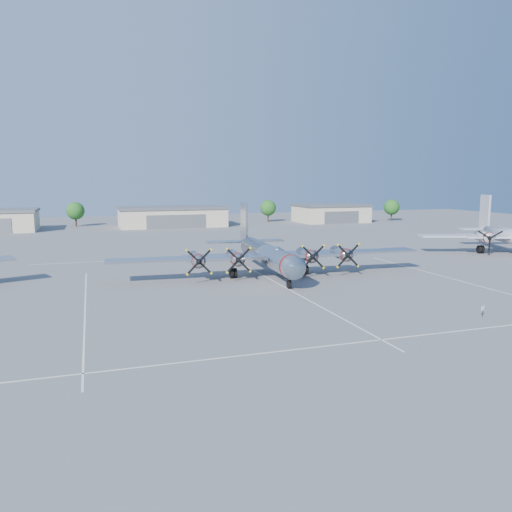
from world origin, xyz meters
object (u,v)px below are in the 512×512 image
object	(u,v)px
tree_west	(75,211)
info_placard	(483,309)
tree_east	(268,208)
twin_engine_east	(505,252)
main_bomber_b29	(266,274)
hangar_center	(172,216)
hangar_east	(331,213)
tree_far_east	(392,207)

from	to	relation	value
tree_west	info_placard	bearing A→B (deg)	-71.12
tree_east	twin_engine_east	world-z (taller)	tree_east
main_bomber_b29	twin_engine_east	world-z (taller)	twin_engine_east
hangar_center	info_placard	world-z (taller)	hangar_center
hangar_center	info_placard	distance (m)	101.90
hangar_east	tree_west	bearing A→B (deg)	173.72
twin_engine_east	tree_west	bearing A→B (deg)	152.08
tree_west	main_bomber_b29	world-z (taller)	tree_west
twin_engine_east	info_placard	xyz separation A→B (m)	(-34.55, -32.39, 0.72)
hangar_center	tree_far_east	world-z (taller)	tree_far_east
hangar_east	tree_east	xyz separation A→B (m)	(-18.00, 6.04, 1.51)
hangar_center	tree_far_east	bearing A→B (deg)	-1.65
main_bomber_b29	twin_engine_east	xyz separation A→B (m)	(46.17, 6.09, 0.00)
tree_west	twin_engine_east	world-z (taller)	tree_west
tree_far_east	main_bomber_b29	bearing A→B (deg)	-132.73
hangar_center	tree_far_east	size ratio (longest dim) A/B	4.31
tree_west	tree_east	bearing A→B (deg)	-2.08
tree_west	tree_far_east	world-z (taller)	same
tree_east	main_bomber_b29	world-z (taller)	tree_east
tree_far_east	hangar_east	bearing A→B (deg)	174.39
hangar_east	twin_engine_east	bearing A→B (deg)	-90.94
hangar_center	main_bomber_b29	distance (m)	74.88
tree_west	twin_engine_east	xyz separation A→B (m)	(71.87, -76.77, -4.22)
twin_engine_east	info_placard	distance (m)	47.36
tree_far_east	main_bomber_b29	xyz separation A→B (m)	(-67.30, -72.86, -4.22)
tree_east	twin_engine_east	distance (m)	76.77
twin_engine_east	hangar_center	bearing A→B (deg)	143.26
main_bomber_b29	hangar_center	bearing A→B (deg)	93.70
hangar_east	twin_engine_east	world-z (taller)	hangar_east
hangar_center	twin_engine_east	xyz separation A→B (m)	(46.87, -68.74, -2.71)
tree_east	main_bomber_b29	size ratio (longest dim) A/B	0.16
info_placard	main_bomber_b29	bearing A→B (deg)	90.18
main_bomber_b29	hangar_east	bearing A→B (deg)	60.87
hangar_east	tree_west	distance (m)	73.46
hangar_east	tree_west	size ratio (longest dim) A/B	3.10
tree_east	tree_far_east	distance (m)	38.83
hangar_east	main_bomber_b29	distance (m)	88.56
main_bomber_b29	info_placard	world-z (taller)	main_bomber_b29
hangar_center	tree_east	world-z (taller)	tree_east
main_bomber_b29	twin_engine_east	distance (m)	46.57
tree_west	hangar_east	bearing A→B (deg)	-6.28
hangar_center	tree_east	xyz separation A→B (m)	(30.00, 6.04, 1.51)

